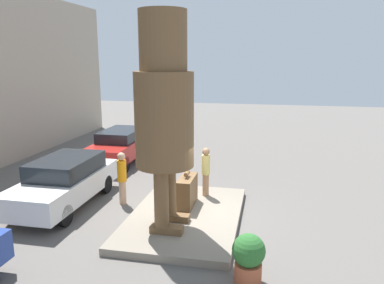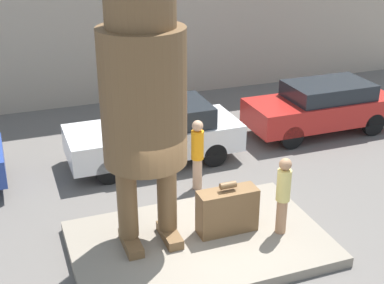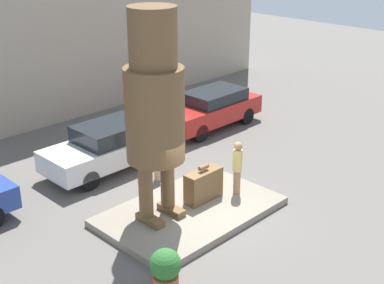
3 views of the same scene
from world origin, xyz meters
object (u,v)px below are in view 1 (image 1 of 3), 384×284
statue_figure (164,106)px  parked_car_red (120,145)px  worker_hivis (122,176)px  parked_car_white (65,181)px  giant_suitcase (187,191)px  planter_pot (248,257)px  tourist (206,170)px

statue_figure → parked_car_red: (6.55, 4.03, -2.73)m
parked_car_red → worker_hivis: bearing=23.1°
parked_car_white → worker_hivis: worker_hivis is taller
parked_car_white → giant_suitcase: bearing=93.8°
statue_figure → parked_car_white: 4.87m
parked_car_white → planter_pot: (-3.20, -6.18, -0.24)m
giant_suitcase → parked_car_white: parked_car_white is taller
statue_figure → planter_pot: size_ratio=5.15×
statue_figure → parked_car_white: size_ratio=1.26×
tourist → parked_car_red: 6.16m
giant_suitcase → parked_car_red: parked_car_red is taller
statue_figure → tourist: statue_figure is taller
parked_car_white → planter_pot: 6.96m
giant_suitcase → parked_car_red: size_ratio=0.27×
giant_suitcase → tourist: size_ratio=0.74×
giant_suitcase → worker_hivis: 2.28m
tourist → parked_car_red: bearing=49.8°
statue_figure → parked_car_white: statue_figure is taller
giant_suitcase → parked_car_red: bearing=40.7°
statue_figure → planter_pot: bearing=-128.5°
giant_suitcase → statue_figure: bearing=171.1°
parked_car_red → giant_suitcase: bearing=40.7°
planter_pot → worker_hivis: (3.69, 4.37, 0.37)m
giant_suitcase → tourist: 1.17m
planter_pot → worker_hivis: size_ratio=0.63×
giant_suitcase → tourist: (1.00, -0.42, 0.44)m
planter_pot → tourist: bearing=20.8°
giant_suitcase → planter_pot: bearing=-148.5°
worker_hivis → parked_car_white: bearing=105.1°
worker_hivis → planter_pot: bearing=-130.1°
statue_figure → worker_hivis: size_ratio=3.24×
parked_car_white → parked_car_red: size_ratio=1.02×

